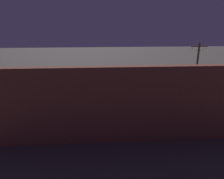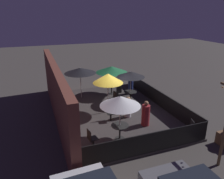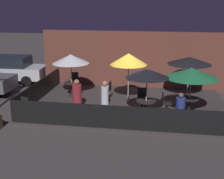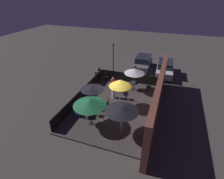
{
  "view_description": "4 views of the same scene",
  "coord_description": "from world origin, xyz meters",
  "views": [
    {
      "loc": [
        0.54,
        11.53,
        4.95
      ],
      "look_at": [
        -0.28,
        -0.57,
        1.06
      ],
      "focal_mm": 35.0,
      "sensor_mm": 36.0,
      "label": 1
    },
    {
      "loc": [
        -11.38,
        4.26,
        5.86
      ],
      "look_at": [
        0.7,
        -0.16,
        1.23
      ],
      "focal_mm": 35.0,
      "sensor_mm": 36.0,
      "label": 2
    },
    {
      "loc": [
        1.51,
        -14.1,
        5.01
      ],
      "look_at": [
        -0.71,
        -0.54,
        0.97
      ],
      "focal_mm": 50.0,
      "sensor_mm": 36.0,
      "label": 3
    },
    {
      "loc": [
        11.3,
        3.7,
        8.49
      ],
      "look_at": [
        -0.84,
        -0.57,
        1.05
      ],
      "focal_mm": 28.0,
      "sensor_mm": 36.0,
      "label": 4
    }
  ],
  "objects": [
    {
      "name": "ground_plane",
      "position": [
        0.0,
        0.0,
        0.0
      ],
      "size": [
        60.0,
        60.0,
        0.0
      ],
      "primitive_type": "plane",
      "color": "#423D3A"
    },
    {
      "name": "patio_deck",
      "position": [
        0.0,
        0.0,
        0.06
      ],
      "size": [
        9.06,
        6.13,
        0.12
      ],
      "color": "#383333",
      "rests_on": "ground_plane"
    },
    {
      "name": "building_wall",
      "position": [
        0.0,
        3.3,
        1.62
      ],
      "size": [
        10.66,
        0.36,
        3.24
      ],
      "color": "brown",
      "rests_on": "ground_plane"
    },
    {
      "name": "fence_front",
      "position": [
        0.0,
        -3.02,
        0.59
      ],
      "size": [
        8.86,
        0.05,
        0.95
      ],
      "color": "black",
      "rests_on": "patio_deck"
    },
    {
      "name": "fence_side_left",
      "position": [
        -4.49,
        0.0,
        0.59
      ],
      "size": [
        0.05,
        5.93,
        0.95
      ],
      "color": "black",
      "rests_on": "patio_deck"
    },
    {
      "name": "patio_umbrella_0",
      "position": [
        0.92,
        -1.53,
        2.03
      ],
      "size": [
        1.82,
        1.82,
        2.1
      ],
      "color": "#B2B2B7",
      "rests_on": "patio_deck"
    },
    {
      "name": "patio_umbrella_1",
      "position": [
        2.75,
        -0.87,
        1.96
      ],
      "size": [
        2.26,
        2.26,
        2.06
      ],
      "color": "#B2B2B7",
      "rests_on": "patio_deck"
    },
    {
      "name": "patio_umbrella_2",
      "position": [
        -3.04,
        0.81,
        2.07
      ],
      "size": [
        1.86,
        1.86,
        2.18
      ],
      "color": "#B2B2B7",
      "rests_on": "patio_deck"
    },
    {
      "name": "patio_umbrella_3",
      "position": [
        -0.07,
        0.37,
        2.23
      ],
      "size": [
        1.76,
        1.76,
        2.39
      ],
      "color": "#B2B2B7",
      "rests_on": "patio_deck"
    },
    {
      "name": "patio_umbrella_4",
      "position": [
        2.83,
        1.36,
        2.06
      ],
      "size": [
        2.16,
        2.16,
        2.13
      ],
      "color": "#B2B2B7",
      "rests_on": "patio_deck"
    },
    {
      "name": "dining_table_0",
      "position": [
        0.92,
        -1.53,
        0.69
      ],
      "size": [
        0.84,
        0.84,
        0.72
      ],
      "color": "black",
      "rests_on": "patio_deck"
    },
    {
      "name": "dining_table_1",
      "position": [
        2.75,
        -0.87,
        0.68
      ],
      "size": [
        0.81,
        0.81,
        0.71
      ],
      "color": "black",
      "rests_on": "patio_deck"
    },
    {
      "name": "dining_table_2",
      "position": [
        -3.04,
        0.81,
        0.69
      ],
      "size": [
        0.83,
        0.83,
        0.73
      ],
      "color": "black",
      "rests_on": "patio_deck"
    },
    {
      "name": "patio_chair_0",
      "position": [
        0.67,
        -0.46,
        0.64
      ],
      "size": [
        0.48,
        0.48,
        0.95
      ],
      "rotation": [
        0.0,
        0.0,
        -1.34
      ],
      "color": "black",
      "rests_on": "patio_deck"
    },
    {
      "name": "patio_chair_1",
      "position": [
        -1.11,
        0.6,
        0.62
      ],
      "size": [
        0.44,
        0.44,
        0.92
      ],
      "rotation": [
        0.0,
        0.0,
        3.03
      ],
      "color": "black",
      "rests_on": "patio_deck"
    },
    {
      "name": "patio_chair_2",
      "position": [
        -4.08,
        -2.33,
        0.61
      ],
      "size": [
        0.51,
        0.51,
        0.91
      ],
      "rotation": [
        0.0,
        0.0,
        1.25
      ],
      "color": "black",
      "rests_on": "patio_deck"
    },
    {
      "name": "patio_chair_3",
      "position": [
        1.72,
        -0.99,
        0.62
      ],
      "size": [
        0.44,
        0.44,
        0.92
      ],
      "rotation": [
        0.0,
        0.0,
        0.11
      ],
      "color": "black",
      "rests_on": "patio_deck"
    },
    {
      "name": "patio_chair_4",
      "position": [
        -3.29,
        2.26,
        0.61
      ],
      "size": [
        0.46,
        0.46,
        0.9
      ],
      "rotation": [
        0.0,
        0.0,
        -1.4
      ],
      "color": "black",
      "rests_on": "patio_deck"
    },
    {
      "name": "patron_0",
      "position": [
        -2.26,
        -0.96,
        0.73
      ],
      "size": [
        0.48,
        0.48,
        1.37
      ],
      "rotation": [
        0.0,
        0.0,
        1.44
      ],
      "color": "maroon",
      "rests_on": "patio_deck"
    },
    {
      "name": "patron_1",
      "position": [
        -1.06,
        -0.49,
        0.68
      ],
      "size": [
        0.51,
        0.51,
        1.22
      ],
      "rotation": [
        0.0,
        0.0,
        5.47
      ],
      "color": "silver",
      "rests_on": "patio_deck"
    },
    {
      "name": "patron_2",
      "position": [
        2.3,
        -2.19,
        0.72
      ],
      "size": [
        0.51,
        0.51,
        1.33
      ],
      "rotation": [
        0.0,
        0.0,
        2.14
      ],
      "color": "navy",
      "rests_on": "patio_deck"
    },
    {
      "name": "planter_box",
      "position": [
        -5.13,
        -3.66,
        0.41
      ],
      "size": [
        0.87,
        0.61,
        0.94
      ],
      "color": "brown",
      "rests_on": "ground_plane"
    },
    {
      "name": "light_post",
      "position": [
        -6.03,
        -2.27,
        2.01
      ],
      "size": [
        1.1,
        0.12,
        3.57
      ],
      "color": "brown",
      "rests_on": "ground_plane"
    },
    {
      "name": "parked_car_0",
      "position": [
        -8.53,
        0.67,
        0.85
      ],
      "size": [
        4.43,
        1.81,
        1.62
      ],
      "rotation": [
        0.0,
        0.0,
        0.0
      ],
      "color": "#5B5B60",
      "rests_on": "ground_plane"
    },
    {
      "name": "parked_car_1",
      "position": [
        -7.67,
        3.27,
        0.85
      ],
      "size": [
        4.37,
        1.94,
        1.62
      ],
      "rotation": [
        0.0,
        0.0,
        0.04
      ],
      "color": "silver",
      "rests_on": "ground_plane"
    }
  ]
}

